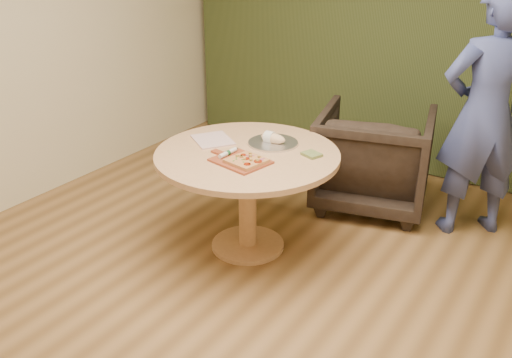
{
  "coord_description": "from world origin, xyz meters",
  "views": [
    {
      "loc": [
        1.55,
        -2.18,
        2.21
      ],
      "look_at": [
        -0.04,
        0.25,
        0.88
      ],
      "focal_mm": 40.0,
      "sensor_mm": 36.0,
      "label": 1
    }
  ],
  "objects_px": {
    "bread_roll": "(272,138)",
    "pizza_paddle": "(240,161)",
    "flatbread_pizza": "(247,161)",
    "cutlery_roll": "(228,153)",
    "serving_tray": "(273,143)",
    "pedestal_table": "(247,171)",
    "person_standing": "(485,115)",
    "armchair": "(374,154)"
  },
  "relations": [
    {
      "from": "bread_roll",
      "to": "pizza_paddle",
      "type": "bearing_deg",
      "value": -90.7
    },
    {
      "from": "flatbread_pizza",
      "to": "cutlery_roll",
      "type": "relative_size",
      "value": 1.3
    },
    {
      "from": "flatbread_pizza",
      "to": "serving_tray",
      "type": "relative_size",
      "value": 0.73
    },
    {
      "from": "serving_tray",
      "to": "pizza_paddle",
      "type": "bearing_deg",
      "value": -91.97
    },
    {
      "from": "pedestal_table",
      "to": "serving_tray",
      "type": "bearing_deg",
      "value": 74.46
    },
    {
      "from": "pedestal_table",
      "to": "flatbread_pizza",
      "type": "bearing_deg",
      "value": -56.95
    },
    {
      "from": "pedestal_table",
      "to": "bread_roll",
      "type": "distance_m",
      "value": 0.3
    },
    {
      "from": "pedestal_table",
      "to": "bread_roll",
      "type": "bearing_deg",
      "value": 76.5
    },
    {
      "from": "pedestal_table",
      "to": "cutlery_roll",
      "type": "bearing_deg",
      "value": -113.19
    },
    {
      "from": "bread_roll",
      "to": "pedestal_table",
      "type": "bearing_deg",
      "value": -103.5
    },
    {
      "from": "pedestal_table",
      "to": "bread_roll",
      "type": "xyz_separation_m",
      "value": [
        0.06,
        0.23,
        0.18
      ]
    },
    {
      "from": "cutlery_roll",
      "to": "person_standing",
      "type": "height_order",
      "value": "person_standing"
    },
    {
      "from": "armchair",
      "to": "cutlery_roll",
      "type": "bearing_deg",
      "value": 53.1
    },
    {
      "from": "cutlery_roll",
      "to": "person_standing",
      "type": "xyz_separation_m",
      "value": [
        1.33,
        1.3,
        0.15
      ]
    },
    {
      "from": "pizza_paddle",
      "to": "serving_tray",
      "type": "xyz_separation_m",
      "value": [
        0.01,
        0.4,
        -0.0
      ]
    },
    {
      "from": "pedestal_table",
      "to": "cutlery_roll",
      "type": "distance_m",
      "value": 0.23
    },
    {
      "from": "pizza_paddle",
      "to": "cutlery_roll",
      "type": "bearing_deg",
      "value": 178.87
    },
    {
      "from": "pedestal_table",
      "to": "pizza_paddle",
      "type": "xyz_separation_m",
      "value": [
        0.05,
        -0.17,
        0.15
      ]
    },
    {
      "from": "pizza_paddle",
      "to": "cutlery_roll",
      "type": "distance_m",
      "value": 0.12
    },
    {
      "from": "pizza_paddle",
      "to": "cutlery_roll",
      "type": "height_order",
      "value": "cutlery_roll"
    },
    {
      "from": "cutlery_roll",
      "to": "bread_roll",
      "type": "height_order",
      "value": "bread_roll"
    },
    {
      "from": "pizza_paddle",
      "to": "armchair",
      "type": "height_order",
      "value": "armchair"
    },
    {
      "from": "pedestal_table",
      "to": "serving_tray",
      "type": "distance_m",
      "value": 0.28
    },
    {
      "from": "person_standing",
      "to": "cutlery_roll",
      "type": "bearing_deg",
      "value": 4.73
    },
    {
      "from": "pizza_paddle",
      "to": "person_standing",
      "type": "xyz_separation_m",
      "value": [
        1.22,
        1.33,
        0.17
      ]
    },
    {
      "from": "pizza_paddle",
      "to": "person_standing",
      "type": "relative_size",
      "value": 0.25
    },
    {
      "from": "serving_tray",
      "to": "bread_roll",
      "type": "xyz_separation_m",
      "value": [
        -0.01,
        0.0,
        0.04
      ]
    },
    {
      "from": "serving_tray",
      "to": "bread_roll",
      "type": "bearing_deg",
      "value": 180.0
    },
    {
      "from": "serving_tray",
      "to": "armchair",
      "type": "bearing_deg",
      "value": 65.76
    },
    {
      "from": "serving_tray",
      "to": "bread_roll",
      "type": "distance_m",
      "value": 0.04
    },
    {
      "from": "person_standing",
      "to": "armchair",
      "type": "bearing_deg",
      "value": -38.66
    },
    {
      "from": "armchair",
      "to": "pedestal_table",
      "type": "bearing_deg",
      "value": 53.17
    },
    {
      "from": "flatbread_pizza",
      "to": "serving_tray",
      "type": "distance_m",
      "value": 0.42
    },
    {
      "from": "pedestal_table",
      "to": "serving_tray",
      "type": "height_order",
      "value": "serving_tray"
    },
    {
      "from": "serving_tray",
      "to": "bread_roll",
      "type": "relative_size",
      "value": 1.84
    },
    {
      "from": "cutlery_roll",
      "to": "serving_tray",
      "type": "relative_size",
      "value": 0.56
    },
    {
      "from": "serving_tray",
      "to": "armchair",
      "type": "xyz_separation_m",
      "value": [
        0.41,
        0.92,
        -0.3
      ]
    },
    {
      "from": "serving_tray",
      "to": "armchair",
      "type": "distance_m",
      "value": 1.05
    },
    {
      "from": "serving_tray",
      "to": "armchair",
      "type": "relative_size",
      "value": 0.39
    },
    {
      "from": "flatbread_pizza",
      "to": "bread_roll",
      "type": "relative_size",
      "value": 1.34
    },
    {
      "from": "serving_tray",
      "to": "person_standing",
      "type": "distance_m",
      "value": 1.53
    },
    {
      "from": "flatbread_pizza",
      "to": "cutlery_roll",
      "type": "xyz_separation_m",
      "value": [
        -0.18,
        0.04,
        0.0
      ]
    }
  ]
}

